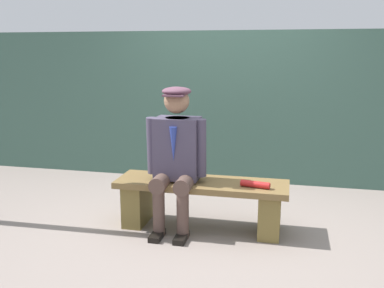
{
  "coord_description": "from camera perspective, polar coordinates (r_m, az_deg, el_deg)",
  "views": [
    {
      "loc": [
        -0.78,
        3.81,
        1.65
      ],
      "look_at": [
        0.09,
        0.0,
        0.81
      ],
      "focal_mm": 40.79,
      "sensor_mm": 36.0,
      "label": 1
    }
  ],
  "objects": [
    {
      "name": "stadium_wall",
      "position": [
        5.62,
        4.8,
        4.87
      ],
      "size": [
        12.0,
        0.24,
        1.89
      ],
      "primitive_type": "cube",
      "color": "#3B5B4F",
      "rests_on": "ground"
    },
    {
      "name": "bench",
      "position": [
        4.12,
        1.25,
        -7.08
      ],
      "size": [
        1.6,
        0.48,
        0.46
      ],
      "color": "brown",
      "rests_on": "ground"
    },
    {
      "name": "rolled_magazine",
      "position": [
        3.91,
        8.27,
        -5.24
      ],
      "size": [
        0.27,
        0.11,
        0.06
      ],
      "primitive_type": "cylinder",
      "rotation": [
        0.0,
        1.57,
        -0.19
      ],
      "color": "#B21E1E",
      "rests_on": "bench"
    },
    {
      "name": "seated_man",
      "position": [
        4.0,
        -2.09,
        -1.04
      ],
      "size": [
        0.57,
        0.58,
        1.33
      ],
      "color": "#413A4F",
      "rests_on": "ground"
    },
    {
      "name": "ground_plane",
      "position": [
        4.23,
        1.23,
        -10.88
      ],
      "size": [
        30.0,
        30.0,
        0.0
      ],
      "primitive_type": "plane",
      "color": "gray"
    }
  ]
}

